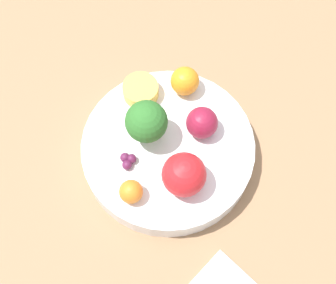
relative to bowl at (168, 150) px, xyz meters
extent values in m
plane|color=gray|center=(0.00, 0.00, -0.04)|extent=(6.00, 6.00, 0.00)
cube|color=#936D4C|center=(0.00, 0.00, -0.03)|extent=(1.20, 1.20, 0.02)
cylinder|color=white|center=(0.00, 0.00, 0.00)|extent=(0.26, 0.26, 0.04)
cylinder|color=#8CB76B|center=(0.03, 0.01, 0.03)|extent=(0.02, 0.02, 0.02)
sphere|color=#2D6B28|center=(0.03, 0.01, 0.07)|extent=(0.06, 0.06, 0.06)
sphere|color=red|center=(-0.06, 0.03, 0.05)|extent=(0.06, 0.06, 0.06)
sphere|color=maroon|center=(-0.02, -0.05, 0.04)|extent=(0.05, 0.05, 0.05)
sphere|color=orange|center=(-0.02, 0.09, 0.04)|extent=(0.03, 0.03, 0.03)
sphere|color=orange|center=(0.05, -0.09, 0.04)|extent=(0.05, 0.05, 0.05)
sphere|color=#5B1E42|center=(0.03, 0.06, 0.03)|extent=(0.01, 0.01, 0.01)
sphere|color=#5B1E42|center=(0.02, 0.07, 0.03)|extent=(0.01, 0.01, 0.01)
sphere|color=#5B1E42|center=(0.02, 0.06, 0.03)|extent=(0.01, 0.01, 0.01)
cylinder|color=#F4CC4C|center=(0.09, -0.03, 0.03)|extent=(0.06, 0.06, 0.02)
camera|label=1|loc=(-0.20, 0.20, 0.67)|focal=50.00mm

